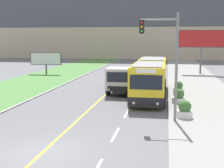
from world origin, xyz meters
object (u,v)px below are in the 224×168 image
object	(u,v)px
billboard_large	(202,40)
planter_round_near	(185,110)
traffic_light_mast	(166,54)
planter_round_third	(179,88)
billboard_small	(46,59)
planter_round_second	(179,97)
car_distant	(139,67)
dump_truck	(123,80)
city_bus	(150,78)

from	to	relation	value
billboard_large	planter_round_near	world-z (taller)	billboard_large
traffic_light_mast	planter_round_third	xyz separation A→B (m)	(1.15, 9.68, -3.53)
billboard_small	traffic_light_mast	bearing A→B (deg)	-53.29
planter_round_near	planter_round_third	xyz separation A→B (m)	(-0.07, 8.84, -0.01)
traffic_light_mast	planter_round_second	size ratio (longest dim) A/B	5.84
traffic_light_mast	billboard_large	distance (m)	26.27
traffic_light_mast	planter_round_third	bearing A→B (deg)	83.24
car_distant	billboard_small	bearing A→B (deg)	-155.75
traffic_light_mast	planter_round_third	size ratio (longest dim) A/B	5.99
billboard_small	planter_round_third	world-z (taller)	billboard_small
car_distant	dump_truck	bearing A→B (deg)	-89.74
billboard_small	planter_round_third	distance (m)	21.24
dump_truck	planter_round_second	bearing A→B (deg)	-37.13
billboard_small	planter_round_near	distance (m)	27.31
traffic_light_mast	planter_round_near	bearing A→B (deg)	34.55
planter_round_second	dump_truck	bearing A→B (deg)	142.87
traffic_light_mast	planter_round_second	world-z (taller)	traffic_light_mast
traffic_light_mast	billboard_small	xyz separation A→B (m)	(-16.24, 21.78, -1.99)
dump_truck	billboard_large	distance (m)	19.24
planter_round_second	billboard_large	bearing A→B (deg)	79.98
dump_truck	car_distant	world-z (taller)	dump_truck
car_distant	planter_round_third	bearing A→B (deg)	-73.97
city_bus	traffic_light_mast	world-z (taller)	traffic_light_mast
dump_truck	planter_round_near	distance (m)	9.57
traffic_light_mast	planter_round_third	distance (m)	10.36
city_bus	dump_truck	distance (m)	2.62
city_bus	planter_round_near	world-z (taller)	city_bus
car_distant	planter_round_near	world-z (taller)	car_distant
dump_truck	planter_round_third	world-z (taller)	dump_truck
city_bus	car_distant	world-z (taller)	city_bus
dump_truck	traffic_light_mast	size ratio (longest dim) A/B	1.02
dump_truck	traffic_light_mast	distance (m)	10.13
billboard_large	planter_round_second	distance (m)	21.31
billboard_large	billboard_small	size ratio (longest dim) A/B	1.41
city_bus	planter_round_near	xyz separation A→B (m)	(2.53, -7.51, -0.99)
dump_truck	planter_round_second	size ratio (longest dim) A/B	5.94
city_bus	billboard_small	distance (m)	20.09
city_bus	billboard_small	size ratio (longest dim) A/B	2.79
city_bus	car_distant	size ratio (longest dim) A/B	2.84
city_bus	planter_round_third	xyz separation A→B (m)	(2.46, 1.33, -1.00)
billboard_large	planter_round_third	world-z (taller)	billboard_large
city_bus	planter_round_near	distance (m)	7.99
car_distant	planter_round_near	bearing A→B (deg)	-79.01
planter_round_near	planter_round_third	distance (m)	8.84
car_distant	planter_round_second	size ratio (longest dim) A/B	3.89
billboard_small	planter_round_second	xyz separation A→B (m)	(17.26, -16.52, -1.54)
dump_truck	traffic_light_mast	world-z (taller)	traffic_light_mast
planter_round_near	planter_round_third	bearing A→B (deg)	90.47
planter_round_near	planter_round_second	distance (m)	4.42
billboard_large	car_distant	bearing A→B (deg)	170.23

